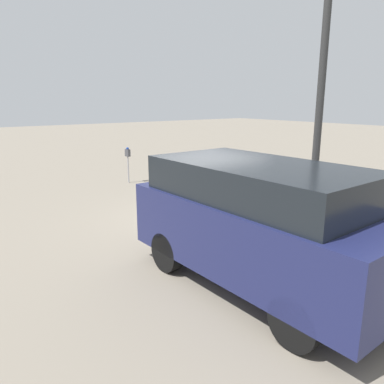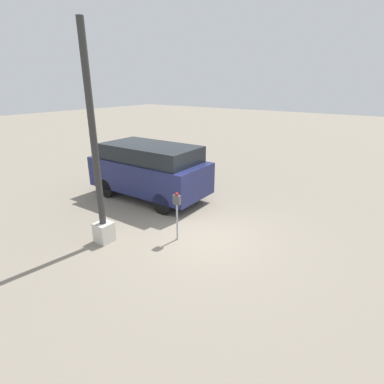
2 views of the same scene
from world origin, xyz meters
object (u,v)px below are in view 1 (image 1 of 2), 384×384
object	(u,v)px
parking_meter_near	(230,181)
parking_meter_far	(128,157)
parked_van	(260,220)
lamp_post	(316,150)

from	to	relation	value
parking_meter_near	parking_meter_far	size ratio (longest dim) A/B	1.05
parking_meter_far	parked_van	distance (m)	8.62
parked_van	lamp_post	bearing A→B (deg)	110.70
lamp_post	parking_meter_near	bearing A→B (deg)	-141.05
parking_meter_near	parking_meter_far	world-z (taller)	parking_meter_near
parking_meter_near	parking_meter_far	bearing A→B (deg)	170.21
parking_meter_far	parked_van	bearing A→B (deg)	-22.89
parking_meter_near	parked_van	xyz separation A→B (m)	(2.86, -1.96, 0.09)
lamp_post	parked_van	distance (m)	3.55
parking_meter_near	parked_van	bearing A→B (deg)	-44.09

